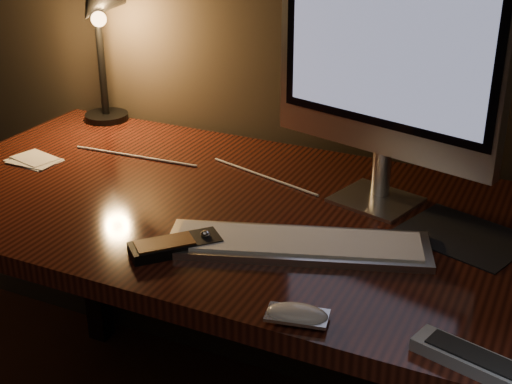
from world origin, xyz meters
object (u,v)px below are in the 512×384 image
at_px(mouse, 297,316).
at_px(tv_remote, 482,364).
at_px(monitor, 386,58).
at_px(media_remote, 175,245).
at_px(desk_lamp, 98,25).
at_px(desk, 286,252).
at_px(keyboard, 298,244).

relative_size(mouse, tv_remote, 0.47).
height_order(monitor, media_remote, monitor).
height_order(monitor, mouse, monitor).
relative_size(mouse, desk_lamp, 0.24).
xyz_separation_m(mouse, desk_lamp, (-0.82, 0.63, 0.26)).
bearing_deg(desk, mouse, -64.79).
relative_size(monitor, desk_lamp, 1.29).
bearing_deg(mouse, desk, 103.75).
bearing_deg(monitor, mouse, -72.24).
height_order(tv_remote, desk_lamp, desk_lamp).
distance_m(media_remote, desk_lamp, 0.79).
bearing_deg(desk_lamp, media_remote, -51.63).
xyz_separation_m(media_remote, desk_lamp, (-0.54, 0.52, 0.26)).
xyz_separation_m(keyboard, mouse, (0.09, -0.22, 0.00)).
distance_m(mouse, media_remote, 0.31).
height_order(keyboard, mouse, same).
xyz_separation_m(desk, keyboard, (0.10, -0.19, 0.14)).
bearing_deg(desk, media_remote, -107.91).
relative_size(desk, monitor, 3.07).
xyz_separation_m(monitor, mouse, (0.02, -0.47, -0.30)).
distance_m(mouse, tv_remote, 0.28).
bearing_deg(tv_remote, monitor, 137.71).
distance_m(keyboard, media_remote, 0.23).
bearing_deg(desk, tv_remote, -40.88).
height_order(desk, media_remote, media_remote).
xyz_separation_m(desk, tv_remote, (0.47, -0.41, 0.14)).
distance_m(monitor, mouse, 0.56).
relative_size(desk, desk_lamp, 3.97).
distance_m(tv_remote, desk_lamp, 1.30).
xyz_separation_m(keyboard, tv_remote, (0.37, -0.22, 0.00)).
height_order(monitor, desk_lamp, monitor).
relative_size(keyboard, tv_remote, 2.35).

